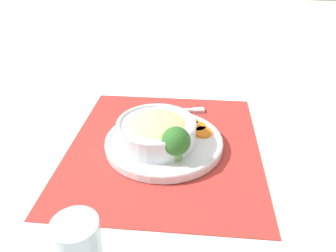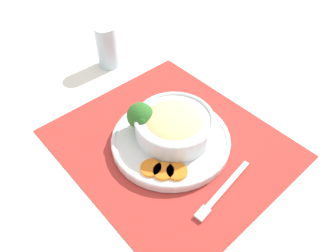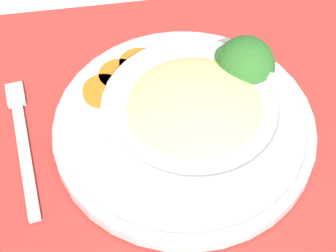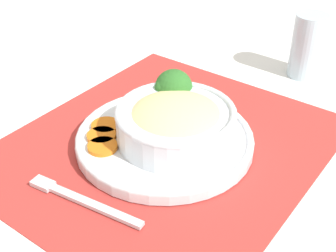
{
  "view_description": "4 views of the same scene",
  "coord_description": "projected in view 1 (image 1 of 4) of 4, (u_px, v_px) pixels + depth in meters",
  "views": [
    {
      "loc": [
        0.64,
        0.13,
        0.45
      ],
      "look_at": [
        -0.01,
        0.01,
        0.05
      ],
      "focal_mm": 35.0,
      "sensor_mm": 36.0,
      "label": 1
    },
    {
      "loc": [
        -0.41,
        0.31,
        0.59
      ],
      "look_at": [
        0.02,
        -0.01,
        0.04
      ],
      "focal_mm": 35.0,
      "sensor_mm": 36.0,
      "label": 2
    },
    {
      "loc": [
        -0.04,
        -0.36,
        0.5
      ],
      "look_at": [
        -0.02,
        -0.02,
        0.04
      ],
      "focal_mm": 60.0,
      "sensor_mm": 36.0,
      "label": 3
    },
    {
      "loc": [
        -0.44,
        -0.41,
        0.45
      ],
      "look_at": [
        0.01,
        -0.0,
        0.04
      ],
      "focal_mm": 50.0,
      "sensor_mm": 36.0,
      "label": 4
    }
  ],
  "objects": [
    {
      "name": "placemat",
      "position": [
        164.0,
        146.0,
        0.79
      ],
      "size": [
        0.56,
        0.5,
        0.0
      ],
      "color": "#B2332D",
      "rests_on": "ground_plane"
    },
    {
      "name": "carrot_slice_far",
      "position": [
        189.0,
        122.0,
        0.84
      ],
      "size": [
        0.05,
        0.05,
        0.01
      ],
      "color": "orange",
      "rests_on": "plate"
    },
    {
      "name": "bowl",
      "position": [
        156.0,
        130.0,
        0.76
      ],
      "size": [
        0.19,
        0.19,
        0.06
      ],
      "color": "silver",
      "rests_on": "plate"
    },
    {
      "name": "carrot_slice_middle",
      "position": [
        197.0,
        127.0,
        0.83
      ],
      "size": [
        0.05,
        0.05,
        0.01
      ],
      "color": "orange",
      "rests_on": "plate"
    },
    {
      "name": "carrot_slice_near",
      "position": [
        203.0,
        132.0,
        0.8
      ],
      "size": [
        0.05,
        0.05,
        0.01
      ],
      "color": "orange",
      "rests_on": "plate"
    },
    {
      "name": "ground_plane",
      "position": [
        164.0,
        147.0,
        0.79
      ],
      "size": [
        4.0,
        4.0,
        0.0
      ],
      "primitive_type": "plane",
      "color": "white"
    },
    {
      "name": "fork",
      "position": [
        179.0,
        110.0,
        0.93
      ],
      "size": [
        0.06,
        0.18,
        0.01
      ],
      "rotation": [
        0.0,
        0.0,
        0.22
      ],
      "color": "silver",
      "rests_on": "placemat"
    },
    {
      "name": "broccoli_floret",
      "position": [
        176.0,
        142.0,
        0.7
      ],
      "size": [
        0.06,
        0.06,
        0.08
      ],
      "color": "#759E51",
      "rests_on": "plate"
    },
    {
      "name": "plate",
      "position": [
        164.0,
        141.0,
        0.78
      ],
      "size": [
        0.28,
        0.28,
        0.02
      ],
      "color": "silver",
      "rests_on": "placemat"
    }
  ]
}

